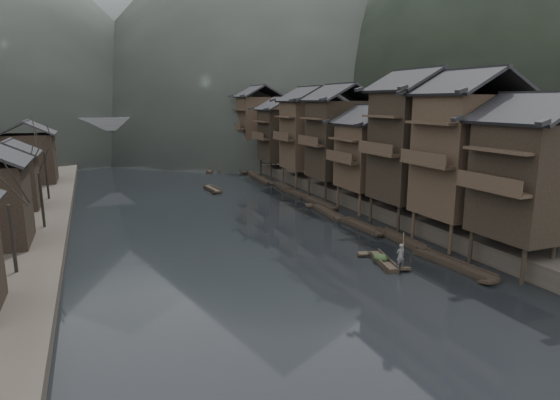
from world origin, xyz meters
TOP-DOWN VIEW (x-y plane):
  - water at (0.00, 0.00)m, footprint 300.00×300.00m
  - right_bank at (35.00, 40.00)m, footprint 40.00×200.00m
  - stilt_houses at (17.28, 19.37)m, footprint 9.00×67.60m
  - left_houses at (-20.50, 20.12)m, footprint 8.10×53.20m
  - bare_trees at (-17.00, 9.59)m, footprint 4.00×41.68m
  - moored_sampans at (12.28, 20.43)m, footprint 3.32×60.10m
  - midriver_boats at (5.17, 40.78)m, footprint 6.50×24.45m
  - stone_bridge at (-0.00, 72.00)m, footprint 40.00×6.00m
  - hills at (6.76, 168.09)m, footprint 320.00×380.00m
  - hero_sampan at (7.82, -3.27)m, footprint 2.02×4.79m
  - cargo_heap at (7.76, -3.06)m, footprint 1.04×1.37m
  - boatman at (8.23, -4.88)m, footprint 0.69×0.48m
  - bamboo_pole at (8.43, -4.88)m, footprint 1.65×2.07m

SIDE VIEW (x-z plane):
  - water at x=0.00m, z-range 0.00..0.00m
  - midriver_boats at x=5.17m, z-range -0.02..0.43m
  - moored_sampans at x=12.28m, z-range -0.03..0.44m
  - hero_sampan at x=7.82m, z-range -0.01..0.42m
  - cargo_heap at x=7.76m, z-range 0.43..1.06m
  - right_bank at x=35.00m, z-range 0.00..1.80m
  - boatman at x=8.23m, z-range 0.43..2.24m
  - bamboo_pole at x=8.43m, z-range 2.24..6.02m
  - stone_bridge at x=0.00m, z-range 0.61..9.61m
  - left_houses at x=-20.50m, z-range 1.30..10.02m
  - bare_trees at x=-17.00m, z-range 2.85..10.84m
  - stilt_houses at x=17.28m, z-range 1.14..16.75m
  - hills at x=6.76m, z-range -4.94..105.77m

